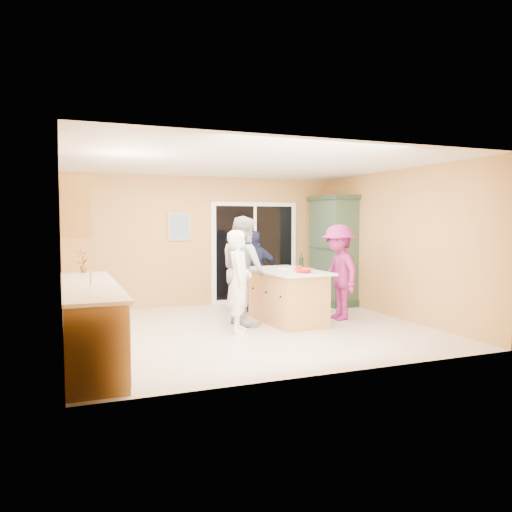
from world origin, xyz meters
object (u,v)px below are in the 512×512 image
object	(u,v)px
kitchen_island	(287,298)
woman_white	(239,282)
woman_magenta	(339,272)
woman_grey	(244,270)
green_hutch	(334,251)
woman_navy	(256,271)

from	to	relation	value
kitchen_island	woman_white	xyz separation A→B (m)	(-1.01, -0.44, 0.37)
woman_magenta	woman_grey	bearing A→B (deg)	-97.77
kitchen_island	green_hutch	distance (m)	2.29
kitchen_island	woman_navy	bearing A→B (deg)	94.54
green_hutch	woman_magenta	size ratio (longest dim) A/B	1.35
woman_grey	woman_magenta	distance (m)	1.67
woman_grey	woman_navy	world-z (taller)	woman_grey
green_hutch	woman_navy	xyz separation A→B (m)	(-1.84, -0.29, -0.32)
kitchen_island	woman_grey	size ratio (longest dim) A/B	0.97
woman_grey	woman_navy	xyz separation A→B (m)	(0.57, 0.93, -0.13)
woman_grey	woman_magenta	bearing A→B (deg)	-107.92
green_hutch	woman_grey	size ratio (longest dim) A/B	1.24
green_hutch	woman_white	size ratio (longest dim) A/B	1.42
woman_navy	woman_white	bearing A→B (deg)	79.62
kitchen_island	woman_white	world-z (taller)	woman_white
woman_navy	woman_magenta	distance (m)	1.61
woman_white	woman_navy	world-z (taller)	woman_white
green_hutch	woman_magenta	xyz separation A→B (m)	(-0.77, -1.49, -0.26)
kitchen_island	woman_grey	bearing A→B (deg)	163.81
kitchen_island	woman_navy	world-z (taller)	woman_navy
woman_navy	woman_magenta	world-z (taller)	woman_magenta
green_hutch	kitchen_island	bearing A→B (deg)	-140.87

